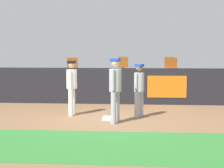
% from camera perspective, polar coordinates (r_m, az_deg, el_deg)
% --- Properties ---
extents(ground_plane, '(60.00, 60.00, 0.00)m').
position_cam_1_polar(ground_plane, '(11.17, -0.17, -5.65)').
color(ground_plane, brown).
extents(grass_foreground_strip, '(18.00, 2.80, 0.01)m').
position_cam_1_polar(grass_foreground_strip, '(8.33, -1.84, -9.53)').
color(grass_foreground_strip, '#2D722D').
rests_on(grass_foreground_strip, ground_plane).
extents(first_base, '(0.40, 0.40, 0.08)m').
position_cam_1_polar(first_base, '(11.24, -0.40, -5.37)').
color(first_base, white).
rests_on(first_base, ground_plane).
extents(player_fielder_home, '(0.35, 0.55, 1.78)m').
position_cam_1_polar(player_fielder_home, '(11.96, -6.27, 0.03)').
color(player_fielder_home, white).
rests_on(player_fielder_home, ground_plane).
extents(player_runner_visitor, '(0.43, 0.43, 1.69)m').
position_cam_1_polar(player_runner_visitor, '(11.49, 4.25, -0.42)').
color(player_runner_visitor, '#9EA3AD').
rests_on(player_runner_visitor, ground_plane).
extents(player_coach_visitor, '(0.43, 0.52, 1.89)m').
position_cam_1_polar(player_coach_visitor, '(10.61, 0.51, -0.27)').
color(player_coach_visitor, '#9EA3AD').
rests_on(player_coach_visitor, ground_plane).
extents(field_wall, '(18.00, 0.26, 1.41)m').
position_cam_1_polar(field_wall, '(14.34, 0.94, -0.31)').
color(field_wall, black).
rests_on(field_wall, ground_plane).
extents(bleacher_platform, '(18.00, 4.80, 0.93)m').
position_cam_1_polar(bleacher_platform, '(16.92, 1.45, -0.23)').
color(bleacher_platform, '#59595E').
rests_on(bleacher_platform, ground_plane).
extents(seat_back_right, '(0.47, 0.44, 0.84)m').
position_cam_1_polar(seat_back_right, '(17.55, 8.96, 2.99)').
color(seat_back_right, '#4C4C51').
rests_on(seat_back_right, bleacher_platform).
extents(seat_front_right, '(0.45, 0.44, 0.84)m').
position_cam_1_polar(seat_front_right, '(15.75, 9.33, 2.69)').
color(seat_front_right, '#4C4C51').
rests_on(seat_front_right, bleacher_platform).
extents(seat_back_center, '(0.48, 0.44, 0.84)m').
position_cam_1_polar(seat_back_center, '(17.51, 1.72, 3.05)').
color(seat_back_center, '#4C4C51').
rests_on(seat_back_center, bleacher_platform).
extents(seat_front_left, '(0.46, 0.44, 0.84)m').
position_cam_1_polar(seat_front_left, '(15.98, -6.28, 2.78)').
color(seat_front_left, '#4C4C51').
rests_on(seat_front_left, bleacher_platform).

